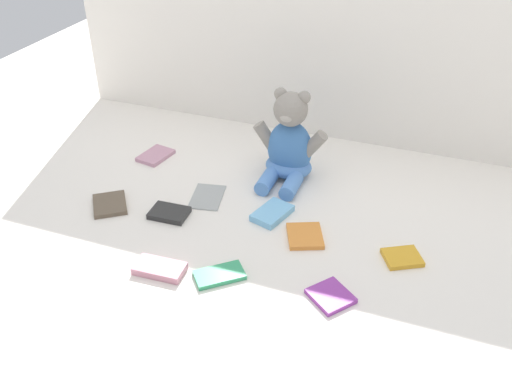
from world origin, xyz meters
The scene contains 13 objects.
ground_plane centered at (0.00, 0.00, 0.00)m, with size 3.20×3.20×0.00m, color silver.
backdrop_drape centered at (0.00, 0.49, 0.39)m, with size 1.79×0.03×0.78m, color white.
teddy_bear centered at (0.01, 0.17, 0.11)m, with size 0.24×0.21×0.29m.
book_case_0 centered at (-0.15, -0.39, 0.01)m, with size 0.07×0.13×0.02m, color #C17D90.
book_case_1 centered at (-0.44, 0.12, 0.01)m, with size 0.08×0.12×0.01m, color #B88098.
book_case_2 centered at (0.04, -0.06, 0.01)m, with size 0.08×0.12×0.02m, color #71B5E2.
book_case_3 centered at (-0.43, -0.18, 0.01)m, with size 0.09×0.12×0.01m, color brown.
book_case_4 centered at (0.28, -0.33, 0.01)m, with size 0.09×0.09×0.01m, color purple.
book_case_5 centered at (0.42, -0.12, 0.01)m, with size 0.08×0.09×0.01m, color gold.
book_case_6 centered at (-0.18, -0.04, 0.00)m, with size 0.09×0.13×0.01m, color #949998.
book_case_7 centered at (-0.24, -0.16, 0.01)m, with size 0.08×0.11×0.02m, color #252525.
book_case_8 centered at (0.00, -0.35, 0.01)m, with size 0.07×0.12×0.01m, color #329863.
book_case_9 centered at (0.16, -0.12, 0.01)m, with size 0.09×0.11×0.01m, color orange.
Camera 1 is at (0.45, -1.30, 0.95)m, focal length 39.29 mm.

